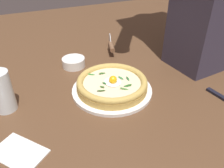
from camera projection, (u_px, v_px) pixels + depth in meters
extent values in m
cube|color=brown|center=(124.00, 95.00, 0.86)|extent=(2.40, 2.40, 0.03)
cylinder|color=white|center=(112.00, 90.00, 0.85)|extent=(0.29, 0.29, 0.01)
cylinder|color=tan|center=(112.00, 86.00, 0.84)|extent=(0.26, 0.26, 0.02)
torus|color=tan|center=(112.00, 82.00, 0.83)|extent=(0.26, 0.26, 0.02)
cylinder|color=beige|center=(112.00, 83.00, 0.83)|extent=(0.21, 0.21, 0.00)
ellipsoid|color=white|center=(113.00, 82.00, 0.83)|extent=(0.07, 0.06, 0.01)
sphere|color=#FDB215|center=(113.00, 80.00, 0.82)|extent=(0.03, 0.03, 0.03)
ellipsoid|color=#345921|center=(101.00, 91.00, 0.78)|extent=(0.02, 0.03, 0.01)
ellipsoid|color=#2A6A2C|center=(106.00, 83.00, 0.82)|extent=(0.03, 0.02, 0.01)
ellipsoid|color=#457932|center=(102.00, 87.00, 0.80)|extent=(0.02, 0.02, 0.01)
ellipsoid|color=#3B6B2A|center=(102.00, 73.00, 0.88)|extent=(0.01, 0.03, 0.01)
ellipsoid|color=#3F873C|center=(91.00, 74.00, 0.87)|extent=(0.02, 0.03, 0.01)
ellipsoid|color=#407C31|center=(124.00, 89.00, 0.79)|extent=(0.02, 0.03, 0.01)
ellipsoid|color=#255C2B|center=(128.00, 79.00, 0.84)|extent=(0.02, 0.01, 0.01)
ellipsoid|color=#3E8443|center=(122.00, 78.00, 0.85)|extent=(0.03, 0.02, 0.01)
ellipsoid|color=#215F1E|center=(127.00, 86.00, 0.81)|extent=(0.01, 0.03, 0.01)
cylinder|color=white|center=(74.00, 62.00, 1.00)|extent=(0.10, 0.10, 0.04)
cylinder|color=silver|center=(110.00, 41.00, 1.15)|extent=(0.07, 0.02, 0.08)
cylinder|color=silver|center=(110.00, 42.00, 1.14)|extent=(0.02, 0.01, 0.01)
cylinder|color=brown|center=(111.00, 46.00, 1.09)|extent=(0.10, 0.05, 0.02)
cube|color=black|center=(217.00, 94.00, 0.83)|extent=(0.09, 0.03, 0.01)
cylinder|color=silver|center=(2.00, 92.00, 0.73)|extent=(0.07, 0.07, 0.14)
cylinder|color=#DCCC7F|center=(6.00, 104.00, 0.76)|extent=(0.06, 0.06, 0.04)
cube|color=white|center=(19.00, 152.00, 0.61)|extent=(0.17, 0.16, 0.01)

